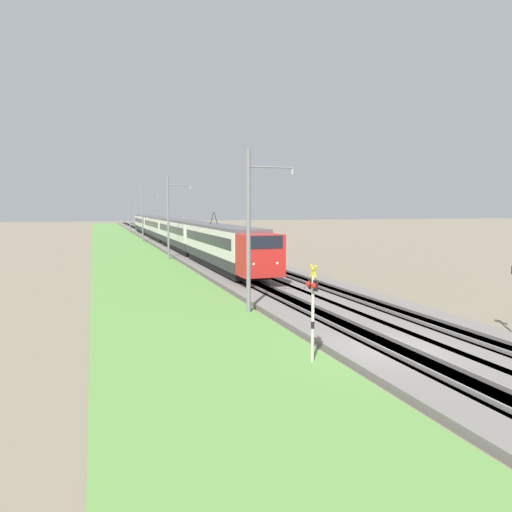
{
  "coord_description": "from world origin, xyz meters",
  "views": [
    {
      "loc": [
        -15.63,
        10.48,
        5.5
      ],
      "look_at": [
        16.42,
        0.0,
        2.25
      ],
      "focal_mm": 35.0,
      "sensor_mm": 36.0,
      "label": 1
    }
  ],
  "objects_px": {
    "crossing_signal_near": "(313,304)",
    "catenary_mast_distant": "(130,214)",
    "catenary_mast_far": "(143,215)",
    "catenary_mast_near": "(250,230)",
    "passenger_train": "(169,229)",
    "catenary_mast_mid": "(169,217)"
  },
  "relations": [
    {
      "from": "catenary_mast_near",
      "to": "crossing_signal_near",
      "type": "bearing_deg",
      "value": 177.11
    },
    {
      "from": "catenary_mast_mid",
      "to": "catenary_mast_far",
      "type": "distance_m",
      "value": 28.59
    },
    {
      "from": "crossing_signal_near",
      "to": "catenary_mast_near",
      "type": "height_order",
      "value": "catenary_mast_near"
    },
    {
      "from": "catenary_mast_distant",
      "to": "passenger_train",
      "type": "bearing_deg",
      "value": -175.58
    },
    {
      "from": "catenary_mast_distant",
      "to": "catenary_mast_far",
      "type": "bearing_deg",
      "value": 180.0
    },
    {
      "from": "catenary_mast_far",
      "to": "catenary_mast_distant",
      "type": "bearing_deg",
      "value": -0.0
    },
    {
      "from": "catenary_mast_near",
      "to": "catenary_mast_far",
      "type": "xyz_separation_m",
      "value": [
        57.19,
        -0.0,
        -0.02
      ]
    },
    {
      "from": "crossing_signal_near",
      "to": "catenary_mast_far",
      "type": "xyz_separation_m",
      "value": [
        65.9,
        -0.44,
        2.18
      ]
    },
    {
      "from": "passenger_train",
      "to": "catenary_mast_mid",
      "type": "bearing_deg",
      "value": -8.16
    },
    {
      "from": "passenger_train",
      "to": "catenary_mast_mid",
      "type": "distance_m",
      "value": 20.36
    },
    {
      "from": "catenary_mast_near",
      "to": "catenary_mast_mid",
      "type": "xyz_separation_m",
      "value": [
        28.59,
        0.0,
        0.16
      ]
    },
    {
      "from": "crossing_signal_near",
      "to": "catenary_mast_distant",
      "type": "bearing_deg",
      "value": -90.27
    },
    {
      "from": "passenger_train",
      "to": "catenary_mast_mid",
      "type": "relative_size",
      "value": 9.69
    },
    {
      "from": "passenger_train",
      "to": "catenary_mast_far",
      "type": "relative_size",
      "value": 10.11
    },
    {
      "from": "catenary_mast_mid",
      "to": "catenary_mast_distant",
      "type": "distance_m",
      "value": 57.19
    },
    {
      "from": "catenary_mast_distant",
      "to": "crossing_signal_near",
      "type": "bearing_deg",
      "value": 179.73
    },
    {
      "from": "catenary_mast_near",
      "to": "catenary_mast_far",
      "type": "distance_m",
      "value": 57.19
    },
    {
      "from": "passenger_train",
      "to": "catenary_mast_mid",
      "type": "height_order",
      "value": "catenary_mast_mid"
    },
    {
      "from": "crossing_signal_near",
      "to": "catenary_mast_distant",
      "type": "distance_m",
      "value": 94.52
    },
    {
      "from": "crossing_signal_near",
      "to": "catenary_mast_distant",
      "type": "xyz_separation_m",
      "value": [
        94.5,
        -0.44,
        2.09
      ]
    },
    {
      "from": "catenary_mast_near",
      "to": "catenary_mast_distant",
      "type": "relative_size",
      "value": 1.03
    },
    {
      "from": "crossing_signal_near",
      "to": "catenary_mast_mid",
      "type": "distance_m",
      "value": 37.39
    }
  ]
}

